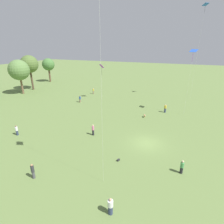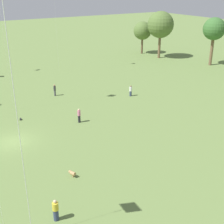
{
  "view_description": "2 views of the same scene",
  "coord_description": "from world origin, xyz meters",
  "px_view_note": "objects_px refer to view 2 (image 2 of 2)",
  "views": [
    {
      "loc": [
        -22.04,
        -3.84,
        13.22
      ],
      "look_at": [
        0.57,
        5.68,
        3.76
      ],
      "focal_mm": 28.0,
      "sensor_mm": 36.0,
      "label": 1
    },
    {
      "loc": [
        31.01,
        -6.88,
        15.9
      ],
      "look_at": [
        3.34,
        10.41,
        2.38
      ],
      "focal_mm": 50.0,
      "sensor_mm": 36.0,
      "label": 2
    }
  ],
  "objects_px": {
    "person_6": "(56,210)",
    "picnic_bag_0": "(21,119)",
    "dog_0": "(72,173)",
    "person_3": "(79,116)",
    "person_4": "(131,91)",
    "person_1": "(55,90)"
  },
  "relations": [
    {
      "from": "person_1",
      "to": "person_6",
      "type": "distance_m",
      "value": 27.36
    },
    {
      "from": "person_3",
      "to": "dog_0",
      "type": "bearing_deg",
      "value": -144.38
    },
    {
      "from": "person_3",
      "to": "person_6",
      "type": "xyz_separation_m",
      "value": [
        14.54,
        -9.09,
        -0.05
      ]
    },
    {
      "from": "person_3",
      "to": "picnic_bag_0",
      "type": "bearing_deg",
      "value": 117.74
    },
    {
      "from": "person_4",
      "to": "picnic_bag_0",
      "type": "xyz_separation_m",
      "value": [
        0.04,
        -16.9,
        -0.72
      ]
    },
    {
      "from": "person_6",
      "to": "dog_0",
      "type": "xyz_separation_m",
      "value": [
        -4.36,
        3.31,
        -0.48
      ]
    },
    {
      "from": "person_3",
      "to": "person_1",
      "type": "bearing_deg",
      "value": 58.58
    },
    {
      "from": "person_4",
      "to": "picnic_bag_0",
      "type": "distance_m",
      "value": 16.91
    },
    {
      "from": "person_1",
      "to": "picnic_bag_0",
      "type": "bearing_deg",
      "value": 58.33
    },
    {
      "from": "person_6",
      "to": "person_1",
      "type": "bearing_deg",
      "value": -161.96
    },
    {
      "from": "person_3",
      "to": "person_4",
      "type": "relative_size",
      "value": 1.08
    },
    {
      "from": "person_1",
      "to": "person_3",
      "type": "distance_m",
      "value": 10.86
    },
    {
      "from": "person_1",
      "to": "person_4",
      "type": "bearing_deg",
      "value": 164.85
    },
    {
      "from": "person_3",
      "to": "dog_0",
      "type": "height_order",
      "value": "person_3"
    },
    {
      "from": "dog_0",
      "to": "picnic_bag_0",
      "type": "xyz_separation_m",
      "value": [
        -14.73,
        -0.17,
        -0.27
      ]
    },
    {
      "from": "person_3",
      "to": "person_4",
      "type": "distance_m",
      "value": 11.88
    },
    {
      "from": "dog_0",
      "to": "person_3",
      "type": "bearing_deg",
      "value": 39.41
    },
    {
      "from": "person_6",
      "to": "picnic_bag_0",
      "type": "distance_m",
      "value": 19.37
    },
    {
      "from": "person_3",
      "to": "picnic_bag_0",
      "type": "relative_size",
      "value": 4.26
    },
    {
      "from": "dog_0",
      "to": "person_6",
      "type": "bearing_deg",
      "value": -148.27
    },
    {
      "from": "person_1",
      "to": "picnic_bag_0",
      "type": "distance_m",
      "value": 9.55
    },
    {
      "from": "person_3",
      "to": "dog_0",
      "type": "xyz_separation_m",
      "value": [
        10.18,
        -5.78,
        -0.53
      ]
    }
  ]
}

